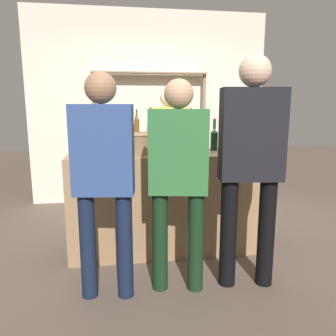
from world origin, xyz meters
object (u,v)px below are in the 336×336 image
Objects in this scene: wine_glass at (172,141)px; customer_right at (251,156)px; customer_center at (178,171)px; counter_bottle_1 at (126,141)px; server_behind_counter at (169,145)px; customer_left at (104,170)px; counter_bottle_0 at (239,139)px; counter_bottle_2 at (214,139)px; ice_bucket at (139,145)px; cork_jar at (116,146)px.

customer_right reaches higher than wine_glass.
counter_bottle_1 is at bearing 36.29° from customer_center.
wine_glass is 0.10× the size of server_behind_counter.
counter_bottle_1 is at bearing -5.26° from customer_left.
wine_glass is at bearing 5.04° from customer_center.
counter_bottle_1 reaches higher than counter_bottle_0.
customer_right is at bearing -81.83° from customer_left.
server_behind_counter is (-0.57, 0.94, -0.15)m from counter_bottle_0.
counter_bottle_2 is 0.87m from server_behind_counter.
customer_right is 1.11m from customer_left.
server_behind_counter is (0.55, 0.92, -0.15)m from counter_bottle_1.
customer_left is (-0.18, -0.78, -0.13)m from counter_bottle_1.
customer_center is 1.69m from server_behind_counter.
server_behind_counter is at bearing 114.21° from counter_bottle_2.
ice_bucket is at bearing 31.52° from customer_center.
counter_bottle_2 is 0.20× the size of customer_center.
wine_glass is at bearing -33.06° from customer_left.
customer_right reaches higher than counter_bottle_0.
customer_center is (0.25, -0.66, -0.13)m from ice_bucket.
customer_left is (-1.09, -0.91, -0.12)m from counter_bottle_2.
customer_right is (0.82, -0.67, -0.02)m from ice_bucket.
customer_right is (0.50, -0.70, -0.04)m from wine_glass.
ice_bucket is 0.12× the size of server_behind_counter.
customer_right reaches higher than customer_center.
ice_bucket reaches higher than wine_glass.
wine_glass is at bearing -9.10° from counter_bottle_1.
customer_center reaches higher than wine_glass.
counter_bottle_2 is at bearing -42.27° from customer_left.
wine_glass is (-0.68, -0.05, -0.01)m from counter_bottle_0.
customer_right is at bearing -54.83° from wine_glass.
cork_jar is 0.08× the size of customer_left.
cork_jar is at bearing 2.55° from customer_left.
ice_bucket is at bearing -15.81° from customer_left.
customer_left reaches higher than counter_bottle_2.
counter_bottle_2 is at bearing -20.61° from customer_center.
counter_bottle_2 is 1.42m from customer_left.
cork_jar is (-1.01, -0.01, -0.06)m from counter_bottle_2.
server_behind_counter is at bearing -15.62° from customer_left.
server_behind_counter is at bearing 58.87° from counter_bottle_1.
counter_bottle_0 is at bearing -6.32° from customer_right.
cork_jar is at bearing -40.93° from server_behind_counter.
ice_bucket is 0.72m from customer_center.
customer_left is at bearing 98.12° from customer_right.
ice_bucket is at bearing -175.20° from counter_bottle_0.
wine_glass is at bearing -8.58° from server_behind_counter.
counter_bottle_0 reaches higher than ice_bucket.
wine_glass is 0.71m from customer_center.
counter_bottle_2 is at bearing 22.51° from server_behind_counter.
wine_glass is 0.32m from ice_bucket.
cork_jar is at bearing 160.70° from wine_glass.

